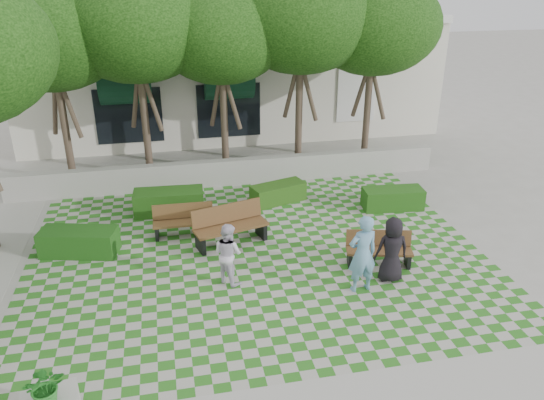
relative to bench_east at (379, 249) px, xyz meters
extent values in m
plane|color=gray|center=(-3.01, -0.02, -0.43)|extent=(90.00, 90.00, 0.00)
plane|color=#2B721E|center=(-3.01, 0.98, -0.42)|extent=(12.00, 12.00, 0.00)
cube|color=#9E9B93|center=(-3.01, 6.18, 0.02)|extent=(15.00, 0.36, 0.90)
cube|color=#52351C|center=(-0.02, -0.07, -0.01)|extent=(1.75, 0.90, 0.06)
cube|color=#52351C|center=(0.04, 0.17, 0.25)|extent=(1.66, 0.52, 0.42)
cube|color=black|center=(-0.74, 0.11, -0.22)|extent=(0.20, 0.48, 0.41)
cube|color=black|center=(0.71, -0.25, -0.22)|extent=(0.20, 0.48, 0.41)
cube|color=#52361C|center=(-3.59, 1.84, 0.09)|extent=(2.15, 1.15, 0.07)
cube|color=#52361C|center=(-3.67, 2.12, 0.40)|extent=(2.02, 0.69, 0.52)
cube|color=black|center=(-4.47, 1.59, -0.17)|extent=(0.26, 0.58, 0.50)
cube|color=black|center=(-2.71, 2.08, -0.17)|extent=(0.26, 0.58, 0.50)
cube|color=brown|center=(-4.86, 2.58, 0.00)|extent=(1.73, 0.57, 0.06)
cube|color=brown|center=(-4.85, 2.83, 0.26)|extent=(1.72, 0.17, 0.43)
cube|color=black|center=(-5.62, 2.60, -0.22)|extent=(0.11, 0.48, 0.42)
cube|color=black|center=(-4.10, 2.56, -0.22)|extent=(0.11, 0.48, 0.42)
cube|color=#1C4913|center=(1.75, 3.12, -0.10)|extent=(1.94, 0.92, 0.66)
cube|color=#214913|center=(-1.71, 4.34, -0.12)|extent=(1.90, 1.20, 0.62)
cube|color=#1B4512|center=(-5.22, 4.23, -0.05)|extent=(2.18, 0.97, 0.75)
cube|color=#174512|center=(-7.66, 2.14, -0.07)|extent=(2.14, 1.26, 0.70)
imported|color=#277B26|center=(-7.30, -4.25, 0.79)|extent=(0.71, 0.64, 0.68)
imported|color=#679ABC|center=(-0.88, -1.04, 0.56)|extent=(0.77, 0.55, 1.97)
imported|color=black|center=(-0.01, -0.76, 0.41)|extent=(0.85, 0.58, 1.68)
imported|color=silver|center=(-3.91, -0.02, 0.36)|extent=(0.94, 0.96, 1.57)
cylinder|color=#47382B|center=(-8.51, 7.58, 1.39)|extent=(0.26, 0.26, 3.64)
ellipsoid|color=#1E4C11|center=(-8.51, 7.58, 4.64)|extent=(4.80, 4.80, 3.60)
cylinder|color=#47382B|center=(-5.81, 7.58, 1.48)|extent=(0.26, 0.26, 3.81)
ellipsoid|color=#1E4C11|center=(-5.81, 7.58, 4.88)|extent=(5.00, 5.00, 3.75)
cylinder|color=#47382B|center=(-3.01, 7.58, 1.37)|extent=(0.26, 0.26, 3.58)
ellipsoid|color=#1E4C11|center=(-3.01, 7.58, 4.57)|extent=(4.60, 4.60, 3.45)
cylinder|color=#47382B|center=(-0.21, 7.58, 1.53)|extent=(0.26, 0.26, 3.92)
ellipsoid|color=#1E4C11|center=(-0.21, 7.58, 5.03)|extent=(5.20, 5.20, 3.90)
cylinder|color=#47382B|center=(2.49, 7.58, 1.42)|extent=(0.26, 0.26, 3.70)
ellipsoid|color=#1E4C11|center=(2.49, 7.58, 4.72)|extent=(4.80, 4.80, 3.60)
cube|color=beige|center=(-2.01, 14.18, 2.07)|extent=(18.00, 8.00, 5.00)
cube|color=white|center=(-2.01, 10.18, 4.57)|extent=(18.00, 0.30, 0.30)
cube|color=black|center=(2.99, 10.16, 1.77)|extent=(1.40, 0.10, 2.40)
cylinder|color=#0F3721|center=(-6.51, 10.16, 2.57)|extent=(3.00, 1.80, 1.80)
cube|color=black|center=(-6.51, 10.16, 1.17)|extent=(2.60, 0.08, 2.20)
cylinder|color=#0F3721|center=(-2.51, 10.16, 2.57)|extent=(3.00, 1.80, 1.80)
cube|color=black|center=(-2.51, 10.16, 1.17)|extent=(2.60, 0.08, 2.20)
camera|label=1|loc=(-5.15, -11.12, 6.80)|focal=35.00mm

